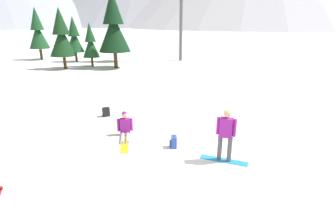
{
  "coord_description": "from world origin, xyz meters",
  "views": [
    {
      "loc": [
        -0.47,
        -7.59,
        4.43
      ],
      "look_at": [
        0.11,
        2.27,
        1.0
      ],
      "focal_mm": 28.42,
      "sensor_mm": 36.0,
      "label": 1
    }
  ],
  "objects_px": {
    "pine_tree_twin": "(91,43)",
    "pine_tree_short": "(38,31)",
    "snowboarder_midground": "(125,128)",
    "pine_tree_broad": "(114,26)",
    "pine_tree_tall": "(74,37)",
    "backpack_black": "(106,112)",
    "snowboarder_foreground": "(226,135)",
    "pine_tree_young": "(114,26)",
    "ski_lift_tower": "(181,15)",
    "pine_tree_slender": "(61,36)",
    "backpack_blue": "(174,142)"
  },
  "relations": [
    {
      "from": "pine_tree_broad",
      "to": "ski_lift_tower",
      "type": "distance_m",
      "value": 7.45
    },
    {
      "from": "snowboarder_foreground",
      "to": "ski_lift_tower",
      "type": "relative_size",
      "value": 0.21
    },
    {
      "from": "pine_tree_tall",
      "to": "pine_tree_twin",
      "type": "bearing_deg",
      "value": -54.18
    },
    {
      "from": "pine_tree_twin",
      "to": "backpack_black",
      "type": "bearing_deg",
      "value": -75.95
    },
    {
      "from": "snowboarder_foreground",
      "to": "pine_tree_short",
      "type": "distance_m",
      "value": 29.29
    },
    {
      "from": "snowboarder_midground",
      "to": "backpack_blue",
      "type": "distance_m",
      "value": 2.15
    },
    {
      "from": "pine_tree_young",
      "to": "pine_tree_broad",
      "type": "xyz_separation_m",
      "value": [
        -0.58,
        4.36,
        -0.07
      ]
    },
    {
      "from": "backpack_black",
      "to": "pine_tree_broad",
      "type": "bearing_deg",
      "value": 95.72
    },
    {
      "from": "pine_tree_young",
      "to": "ski_lift_tower",
      "type": "xyz_separation_m",
      "value": [
        6.78,
        4.68,
        1.08
      ]
    },
    {
      "from": "pine_tree_tall",
      "to": "snowboarder_foreground",
      "type": "bearing_deg",
      "value": -64.79
    },
    {
      "from": "snowboarder_midground",
      "to": "pine_tree_broad",
      "type": "xyz_separation_m",
      "value": [
        -2.97,
        20.64,
        3.47
      ]
    },
    {
      "from": "pine_tree_young",
      "to": "ski_lift_tower",
      "type": "relative_size",
      "value": 0.82
    },
    {
      "from": "backpack_black",
      "to": "pine_tree_twin",
      "type": "bearing_deg",
      "value": 104.05
    },
    {
      "from": "backpack_black",
      "to": "pine_tree_tall",
      "type": "relative_size",
      "value": 0.1
    },
    {
      "from": "snowboarder_midground",
      "to": "backpack_black",
      "type": "distance_m",
      "value": 2.71
    },
    {
      "from": "snowboarder_foreground",
      "to": "pine_tree_twin",
      "type": "xyz_separation_m",
      "value": [
        -8.33,
        19.51,
        1.35
      ]
    },
    {
      "from": "backpack_black",
      "to": "pine_tree_young",
      "type": "distance_m",
      "value": 14.36
    },
    {
      "from": "backpack_blue",
      "to": "pine_tree_young",
      "type": "relative_size",
      "value": 0.07
    },
    {
      "from": "snowboarder_foreground",
      "to": "backpack_black",
      "type": "height_order",
      "value": "snowboarder_foreground"
    },
    {
      "from": "pine_tree_young",
      "to": "ski_lift_tower",
      "type": "bearing_deg",
      "value": 34.63
    },
    {
      "from": "pine_tree_slender",
      "to": "pine_tree_tall",
      "type": "distance_m",
      "value": 4.64
    },
    {
      "from": "pine_tree_slender",
      "to": "pine_tree_young",
      "type": "bearing_deg",
      "value": 1.5
    },
    {
      "from": "pine_tree_tall",
      "to": "ski_lift_tower",
      "type": "bearing_deg",
      "value": 0.93
    },
    {
      "from": "pine_tree_short",
      "to": "pine_tree_tall",
      "type": "height_order",
      "value": "pine_tree_short"
    },
    {
      "from": "pine_tree_twin",
      "to": "pine_tree_tall",
      "type": "bearing_deg",
      "value": 125.82
    },
    {
      "from": "backpack_blue",
      "to": "pine_tree_slender",
      "type": "height_order",
      "value": "pine_tree_slender"
    },
    {
      "from": "snowboarder_foreground",
      "to": "pine_tree_twin",
      "type": "distance_m",
      "value": 21.25
    },
    {
      "from": "backpack_blue",
      "to": "pine_tree_tall",
      "type": "distance_m",
      "value": 23.83
    },
    {
      "from": "backpack_black",
      "to": "pine_tree_tall",
      "type": "height_order",
      "value": "pine_tree_tall"
    },
    {
      "from": "pine_tree_broad",
      "to": "pine_tree_tall",
      "type": "bearing_deg",
      "value": 178.23
    },
    {
      "from": "pine_tree_tall",
      "to": "ski_lift_tower",
      "type": "relative_size",
      "value": 0.56
    },
    {
      "from": "snowboarder_foreground",
      "to": "pine_tree_short",
      "type": "xyz_separation_m",
      "value": [
        -15.36,
        24.84,
        2.25
      ]
    },
    {
      "from": "pine_tree_short",
      "to": "pine_tree_twin",
      "type": "height_order",
      "value": "pine_tree_short"
    },
    {
      "from": "snowboarder_midground",
      "to": "backpack_blue",
      "type": "bearing_deg",
      "value": -30.06
    },
    {
      "from": "backpack_black",
      "to": "pine_tree_short",
      "type": "distance_m",
      "value": 23.12
    },
    {
      "from": "snowboarder_midground",
      "to": "backpack_black",
      "type": "xyz_separation_m",
      "value": [
        -1.15,
        2.45,
        -0.14
      ]
    },
    {
      "from": "backpack_blue",
      "to": "pine_tree_broad",
      "type": "xyz_separation_m",
      "value": [
        -4.83,
        21.71,
        3.6
      ]
    },
    {
      "from": "pine_tree_slender",
      "to": "pine_tree_twin",
      "type": "xyz_separation_m",
      "value": [
        2.32,
        1.2,
        -0.73
      ]
    },
    {
      "from": "snowboarder_foreground",
      "to": "pine_tree_young",
      "type": "relative_size",
      "value": 0.25
    },
    {
      "from": "pine_tree_slender",
      "to": "pine_tree_young",
      "type": "relative_size",
      "value": 0.78
    },
    {
      "from": "pine_tree_slender",
      "to": "pine_tree_twin",
      "type": "height_order",
      "value": "pine_tree_slender"
    },
    {
      "from": "backpack_black",
      "to": "ski_lift_tower",
      "type": "xyz_separation_m",
      "value": [
        5.54,
        18.51,
        4.75
      ]
    },
    {
      "from": "snowboarder_midground",
      "to": "pine_tree_short",
      "type": "distance_m",
      "value": 25.78
    },
    {
      "from": "pine_tree_slender",
      "to": "pine_tree_broad",
      "type": "relative_size",
      "value": 0.79
    },
    {
      "from": "pine_tree_slender",
      "to": "ski_lift_tower",
      "type": "height_order",
      "value": "ski_lift_tower"
    },
    {
      "from": "pine_tree_broad",
      "to": "ski_lift_tower",
      "type": "xyz_separation_m",
      "value": [
        7.36,
        0.32,
        1.14
      ]
    },
    {
      "from": "snowboarder_midground",
      "to": "pine_tree_broad",
      "type": "height_order",
      "value": "pine_tree_broad"
    },
    {
      "from": "snowboarder_foreground",
      "to": "pine_tree_slender",
      "type": "bearing_deg",
      "value": 120.19
    },
    {
      "from": "pine_tree_twin",
      "to": "pine_tree_short",
      "type": "bearing_deg",
      "value": 142.8
    },
    {
      "from": "pine_tree_slender",
      "to": "pine_tree_tall",
      "type": "xyz_separation_m",
      "value": [
        -0.14,
        4.62,
        -0.39
      ]
    }
  ]
}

